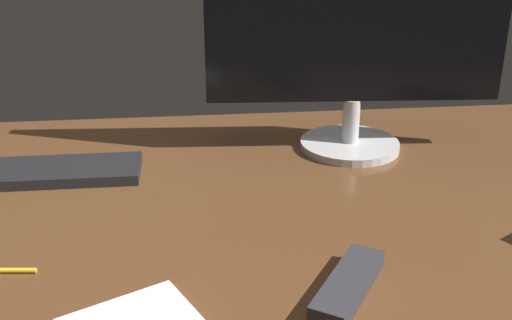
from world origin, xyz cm
name	(u,v)px	position (x,y,z in cm)	size (l,w,h in cm)	color
desk	(260,200)	(0.00, 0.00, 1.00)	(140.00, 84.00, 2.00)	brown
monitor	(356,40)	(19.92, 18.86, 23.60)	(55.86, 19.44, 40.17)	silver
keyboard	(26,173)	(-40.61, 11.43, 2.95)	(40.21, 11.26, 1.91)	black
tv_remote	(348,285)	(7.81, -29.15, 3.22)	(16.30, 4.59, 2.43)	#2D2D33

